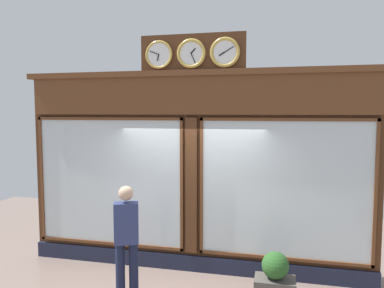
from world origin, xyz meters
TOP-DOWN VIEW (x-y plane):
  - shop_facade at (-0.00, -0.12)m, footprint 6.20×0.42m
  - pedestrian at (0.76, 1.09)m, footprint 0.42×0.34m
  - planter_shrub at (-1.43, 1.08)m, footprint 0.37×0.37m

SIDE VIEW (x-z plane):
  - planter_shrub at x=-1.43m, z-range 0.50..0.87m
  - pedestrian at x=0.76m, z-range 0.09..1.78m
  - shop_facade at x=0.00m, z-range -0.27..3.82m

